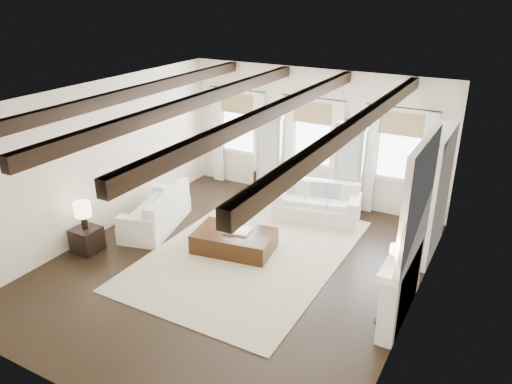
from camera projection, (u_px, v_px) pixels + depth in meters
The scene contains 15 objects.
ground at pixel (234, 266), 9.51m from camera, with size 7.50×7.50×0.00m, color black.
room_shell at pixel (292, 165), 9.17m from camera, with size 6.54×7.54×3.22m.
area_rug at pixel (249, 253), 9.94m from camera, with size 3.47×4.98×0.02m, color #BBB190.
sofa_back at pixel (317, 204), 11.37m from camera, with size 2.05×1.24×0.82m.
sofa_left at pixel (158, 213), 10.90m from camera, with size 1.37×2.13×0.84m.
ottoman at pixel (234, 241), 10.00m from camera, with size 1.56×0.97×0.41m, color black.
tray at pixel (238, 230), 9.95m from camera, with size 0.50×0.38×0.04m, color white.
book_lower at pixel (230, 229), 9.92m from camera, with size 0.26×0.20×0.04m, color #262628.
book_upper at pixel (230, 226), 9.94m from camera, with size 0.22×0.17×0.03m, color beige.
side_table_front at pixel (87, 240), 9.97m from camera, with size 0.50×0.50×0.50m, color black.
lamp_front at pixel (83, 211), 9.72m from camera, with size 0.33×0.33×0.56m.
side_table_back at pixel (263, 181), 12.82m from camera, with size 0.37×0.37×0.56m, color black.
lamp_back at pixel (263, 156), 12.56m from camera, with size 0.33×0.33×0.57m.
candlestick_near at pixel (380, 305), 7.84m from camera, with size 0.15×0.15×0.75m.
candlestick_far at pixel (392, 285), 8.40m from camera, with size 0.15×0.15×0.72m.
Camera 1 is at (4.34, -6.98, 5.01)m, focal length 35.00 mm.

